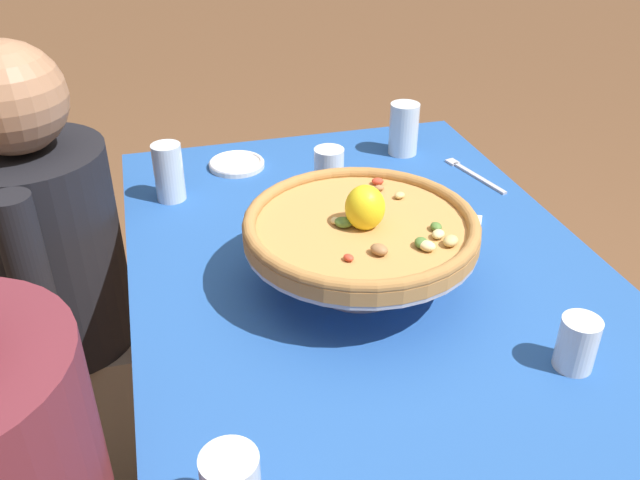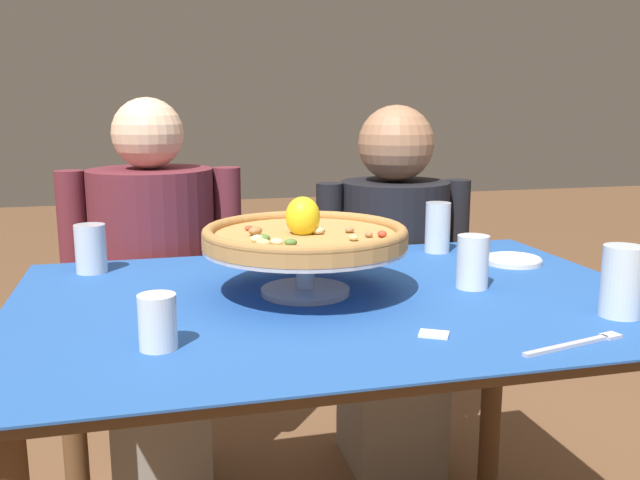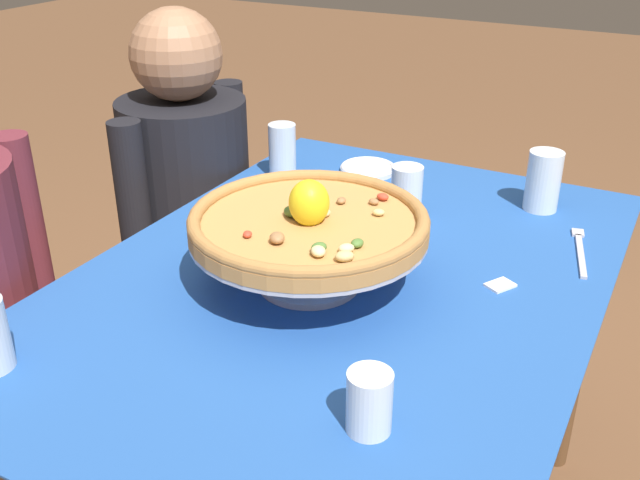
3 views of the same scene
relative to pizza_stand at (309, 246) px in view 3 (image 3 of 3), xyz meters
name	(u,v)px [view 3 (image 3 of 3)]	position (x,y,z in m)	size (l,w,h in m)	color
dining_table	(341,323)	(0.06, -0.04, -0.19)	(1.32, 0.91, 0.77)	brown
pizza_stand	(309,246)	(0.00, 0.00, 0.00)	(0.42, 0.42, 0.10)	#B7B7C1
pizza	(309,221)	(0.00, 0.00, 0.05)	(0.42, 0.42, 0.10)	#BC8447
water_glass_side_right	(406,195)	(0.36, -0.04, -0.03)	(0.07, 0.07, 0.12)	white
water_glass_front_right	(543,184)	(0.54, -0.29, -0.02)	(0.08, 0.08, 0.13)	silver
water_glass_front_left	(369,406)	(-0.31, -0.26, -0.04)	(0.06, 0.06, 0.09)	white
water_glass_back_right	(282,154)	(0.44, 0.31, -0.02)	(0.07, 0.07, 0.13)	silver
side_plate	(368,168)	(0.57, 0.14, -0.07)	(0.14, 0.14, 0.02)	silver
dinner_fork	(580,249)	(0.37, -0.41, -0.07)	(0.21, 0.07, 0.01)	#B7B7C1
sugar_packet	(500,285)	(0.15, -0.31, -0.07)	(0.05, 0.04, 0.01)	white
diner_right	(191,231)	(0.42, 0.60, -0.29)	(0.49, 0.34, 1.16)	gray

